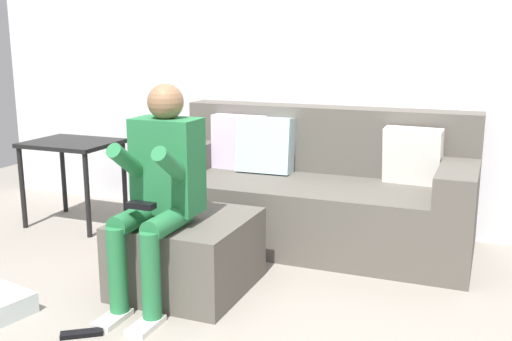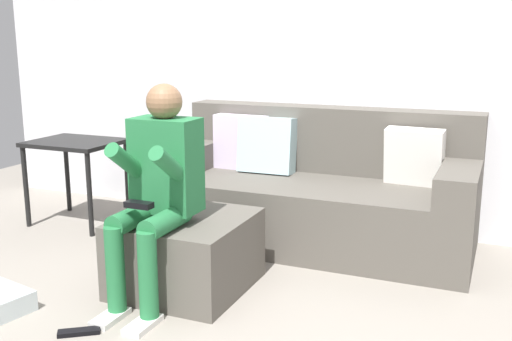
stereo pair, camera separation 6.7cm
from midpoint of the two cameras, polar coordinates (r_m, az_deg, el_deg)
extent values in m
cube|color=silver|center=(4.36, 6.31, 12.27)|extent=(5.68, 0.10, 2.69)
cube|color=#59544C|center=(4.03, 4.95, -3.97)|extent=(2.05, 0.90, 0.44)
cube|color=#59544C|center=(4.24, 6.37, 3.01)|extent=(2.05, 0.24, 0.45)
cube|color=#59544C|center=(4.30, -6.69, 1.29)|extent=(0.23, 0.90, 0.18)
cube|color=#59544C|center=(3.80, 18.33, -0.77)|extent=(0.23, 0.90, 0.18)
cube|color=silver|center=(4.27, -2.11, 2.70)|extent=(0.39, 0.13, 0.39)
cube|color=silver|center=(4.17, 0.44, 2.47)|extent=(0.39, 0.21, 0.40)
cube|color=white|center=(3.95, 14.24, 1.32)|extent=(0.37, 0.19, 0.37)
cube|color=#59544C|center=(3.34, -7.17, -7.81)|extent=(0.67, 0.69, 0.41)
cube|color=#26723F|center=(3.15, -9.02, 0.49)|extent=(0.34, 0.21, 0.49)
sphere|color=#8C6647|center=(3.10, -9.23, 6.47)|extent=(0.19, 0.19, 0.19)
cylinder|color=#26723F|center=(3.12, -12.02, -4.45)|extent=(0.11, 0.35, 0.11)
cylinder|color=#26723F|center=(3.06, -13.69, -9.21)|extent=(0.09, 0.09, 0.43)
cube|color=white|center=(3.10, -14.12, -13.55)|extent=(0.10, 0.22, 0.03)
cylinder|color=#26723F|center=(3.10, -12.27, 0.39)|extent=(0.08, 0.36, 0.29)
cylinder|color=#26723F|center=(3.02, -9.03, -4.89)|extent=(0.11, 0.35, 0.11)
cylinder|color=#26723F|center=(2.96, -10.65, -9.83)|extent=(0.09, 0.09, 0.43)
cube|color=white|center=(3.01, -11.10, -14.31)|extent=(0.10, 0.22, 0.03)
cylinder|color=#26723F|center=(2.98, -8.30, 0.10)|extent=(0.08, 0.36, 0.28)
cube|color=black|center=(2.97, -11.53, -3.28)|extent=(0.14, 0.06, 0.03)
cube|color=black|center=(4.57, -17.57, 2.50)|extent=(0.63, 0.51, 0.03)
cylinder|color=black|center=(4.65, -21.77, -1.58)|extent=(0.04, 0.04, 0.59)
cylinder|color=black|center=(4.28, -16.21, -2.33)|extent=(0.04, 0.04, 0.59)
cylinder|color=black|center=(4.97, -18.26, -0.43)|extent=(0.04, 0.04, 0.59)
cylinder|color=black|center=(4.63, -12.83, -1.04)|extent=(0.04, 0.04, 0.59)
cube|color=black|center=(3.01, -16.92, -14.66)|extent=(0.19, 0.16, 0.02)
camera|label=1|loc=(0.03, -90.53, -0.12)|focal=41.94mm
camera|label=2|loc=(0.03, 89.47, 0.12)|focal=41.94mm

